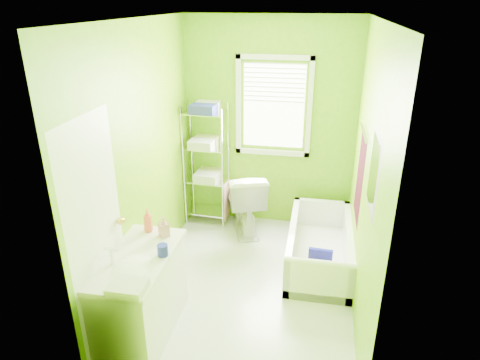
% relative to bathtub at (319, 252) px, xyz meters
% --- Properties ---
extents(ground, '(2.90, 2.90, 0.00)m').
position_rel_bathtub_xyz_m(ground, '(-0.71, -0.52, -0.15)').
color(ground, silver).
rests_on(ground, ground).
extents(room_envelope, '(2.14, 2.94, 2.62)m').
position_rel_bathtub_xyz_m(room_envelope, '(-0.71, -0.52, 1.40)').
color(room_envelope, '#6BA407').
rests_on(room_envelope, ground).
extents(window, '(0.92, 0.05, 1.22)m').
position_rel_bathtub_xyz_m(window, '(-0.66, 0.91, 1.46)').
color(window, white).
rests_on(window, ground).
extents(door, '(0.09, 0.80, 2.00)m').
position_rel_bathtub_xyz_m(door, '(-1.75, -1.51, 0.85)').
color(door, white).
rests_on(door, ground).
extents(right_wall_decor, '(0.04, 1.48, 1.17)m').
position_rel_bathtub_xyz_m(right_wall_decor, '(0.33, -0.54, 1.17)').
color(right_wall_decor, '#3A0613').
rests_on(right_wall_decor, ground).
extents(bathtub, '(0.68, 1.46, 0.47)m').
position_rel_bathtub_xyz_m(bathtub, '(0.00, 0.00, 0.00)').
color(bathtub, white).
rests_on(bathtub, ground).
extents(toilet, '(0.69, 0.91, 0.82)m').
position_rel_bathtub_xyz_m(toilet, '(-0.95, 0.60, 0.26)').
color(toilet, white).
rests_on(toilet, ground).
extents(vanity, '(0.53, 1.06, 1.00)m').
position_rel_bathtub_xyz_m(vanity, '(-1.51, -1.37, 0.27)').
color(vanity, white).
rests_on(vanity, ground).
extents(wire_shelf_unit, '(0.55, 0.44, 1.60)m').
position_rel_bathtub_xyz_m(wire_shelf_unit, '(-1.46, 0.76, 0.82)').
color(wire_shelf_unit, silver).
rests_on(wire_shelf_unit, ground).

